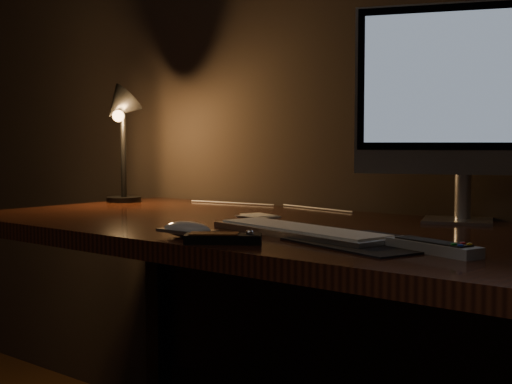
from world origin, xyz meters
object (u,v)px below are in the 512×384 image
Objects in this scene: monitor at (459,93)px; media_remote at (223,238)px; desk_lamp at (120,123)px; keyboard at (301,231)px; tv_remote at (433,247)px; mouse at (187,232)px; desk at (293,275)px.

monitor is 3.51× the size of media_remote.
desk_lamp is at bearing 167.25° from monitor.
tv_remote is (0.31, -0.05, 0.00)m from keyboard.
tv_remote is at bearing 14.35° from mouse.
monitor is at bearing 36.26° from desk.
media_remote reaches higher than tv_remote.
tv_remote is at bearing 3.72° from keyboard.
media_remote is at bearing -141.13° from tv_remote.
desk_lamp is at bearing 114.83° from media_remote.
tv_remote reaches higher than mouse.
monitor is at bearing 62.27° from mouse.
monitor reaches higher than media_remote.
monitor is at bearing 35.92° from media_remote.
tv_remote is (0.35, 0.14, 0.00)m from media_remote.
mouse is 0.31× the size of desk_lamp.
monitor is 1.16× the size of keyboard.
desk is 0.81m from desk_lamp.
desk is 0.28m from keyboard.
tv_remote is at bearing -92.00° from monitor.
tv_remote is at bearing -26.84° from desk.
desk_lamp reaches higher than keyboard.
media_remote is at bearing -89.84° from keyboard.
monitor reaches higher than tv_remote.
monitor is 0.72m from mouse.
media_remote reaches higher than keyboard.
desk_lamp is (-1.19, 0.31, 0.24)m from tv_remote.
desk is 0.39m from mouse.
monitor is at bearing 82.80° from keyboard.
keyboard is (0.16, -0.19, 0.14)m from desk.
media_remote is 0.98m from desk_lamp.
media_remote is at bearing -128.58° from monitor.
media_remote is (0.12, -0.38, 0.14)m from desk.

